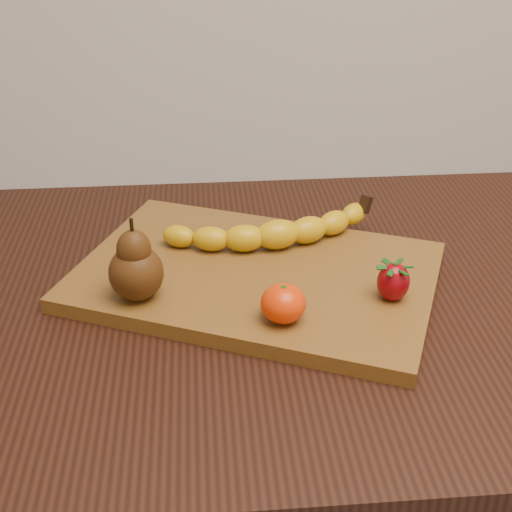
{
  "coord_description": "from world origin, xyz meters",
  "views": [
    {
      "loc": [
        -0.07,
        -0.77,
        1.25
      ],
      "look_at": [
        -0.0,
        0.02,
        0.8
      ],
      "focal_mm": 50.0,
      "sensor_mm": 36.0,
      "label": 1
    }
  ],
  "objects": [
    {
      "name": "pear",
      "position": [
        -0.15,
        -0.03,
        0.83
      ],
      "size": [
        0.07,
        0.07,
        0.1
      ],
      "primitive_type": null,
      "rotation": [
        0.0,
        0.0,
        -0.1
      ],
      "color": "#44250B",
      "rests_on": "cutting_board"
    },
    {
      "name": "cutting_board",
      "position": [
        -0.0,
        0.02,
        0.77
      ],
      "size": [
        0.53,
        0.45,
        0.02
      ],
      "primitive_type": "cube",
      "rotation": [
        0.0,
        0.0,
        -0.41
      ],
      "color": "brown",
      "rests_on": "table"
    },
    {
      "name": "banana",
      "position": [
        0.03,
        0.08,
        0.8
      ],
      "size": [
        0.26,
        0.11,
        0.04
      ],
      "primitive_type": null,
      "rotation": [
        0.0,
        0.0,
        0.19
      ],
      "color": "#D3A309",
      "rests_on": "cutting_board"
    },
    {
      "name": "table",
      "position": [
        0.0,
        0.0,
        0.66
      ],
      "size": [
        1.0,
        0.7,
        0.76
      ],
      "color": "black",
      "rests_on": "ground"
    },
    {
      "name": "mandarin",
      "position": [
        0.02,
        -0.1,
        0.8
      ],
      "size": [
        0.06,
        0.06,
        0.04
      ],
      "primitive_type": "ellipsoid",
      "rotation": [
        0.0,
        0.0,
        0.23
      ],
      "color": "#E53102",
      "rests_on": "cutting_board"
    },
    {
      "name": "strawberry",
      "position": [
        0.16,
        -0.06,
        0.8
      ],
      "size": [
        0.04,
        0.04,
        0.05
      ],
      "primitive_type": null,
      "rotation": [
        0.0,
        0.0,
        -0.06
      ],
      "color": "maroon",
      "rests_on": "cutting_board"
    }
  ]
}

